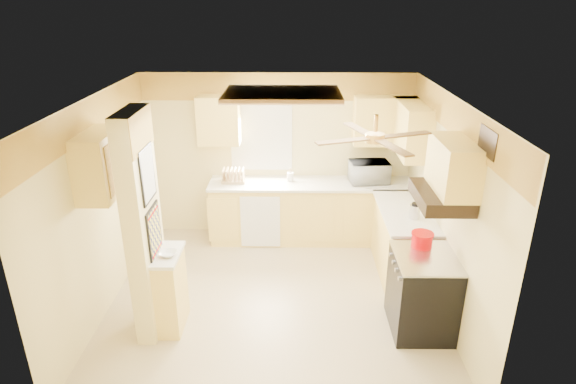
{
  "coord_description": "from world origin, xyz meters",
  "views": [
    {
      "loc": [
        0.24,
        -5.08,
        3.52
      ],
      "look_at": [
        0.17,
        0.35,
        1.29
      ],
      "focal_mm": 30.0,
      "sensor_mm": 36.0,
      "label": 1
    }
  ],
  "objects_px": {
    "stove": "(422,293)",
    "dutch_oven": "(422,240)",
    "bowl": "(168,254)",
    "kettle": "(415,211)",
    "microwave": "(369,172)"
  },
  "relations": [
    {
      "from": "bowl",
      "to": "dutch_oven",
      "type": "height_order",
      "value": "dutch_oven"
    },
    {
      "from": "microwave",
      "to": "dutch_oven",
      "type": "bearing_deg",
      "value": 92.94
    },
    {
      "from": "microwave",
      "to": "bowl",
      "type": "relative_size",
      "value": 3.06
    },
    {
      "from": "microwave",
      "to": "kettle",
      "type": "height_order",
      "value": "microwave"
    },
    {
      "from": "stove",
      "to": "dutch_oven",
      "type": "distance_m",
      "value": 0.59
    },
    {
      "from": "stove",
      "to": "kettle",
      "type": "distance_m",
      "value": 1.09
    },
    {
      "from": "stove",
      "to": "bowl",
      "type": "xyz_separation_m",
      "value": [
        -2.77,
        -0.05,
        0.5
      ]
    },
    {
      "from": "bowl",
      "to": "dutch_oven",
      "type": "distance_m",
      "value": 2.79
    },
    {
      "from": "dutch_oven",
      "to": "kettle",
      "type": "height_order",
      "value": "kettle"
    },
    {
      "from": "microwave",
      "to": "kettle",
      "type": "relative_size",
      "value": 2.75
    },
    {
      "from": "microwave",
      "to": "kettle",
      "type": "bearing_deg",
      "value": 100.76
    },
    {
      "from": "stove",
      "to": "dutch_oven",
      "type": "relative_size",
      "value": 3.68
    },
    {
      "from": "dutch_oven",
      "to": "kettle",
      "type": "distance_m",
      "value": 0.69
    },
    {
      "from": "microwave",
      "to": "kettle",
      "type": "distance_m",
      "value": 1.32
    },
    {
      "from": "bowl",
      "to": "kettle",
      "type": "bearing_deg",
      "value": 18.83
    }
  ]
}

